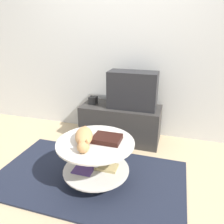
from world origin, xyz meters
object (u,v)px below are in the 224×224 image
(speaker, at_px, (93,100))
(dvd_box, at_px, (107,139))
(tv, at_px, (133,90))
(cat, at_px, (84,137))

(speaker, xyz_separation_m, dvd_box, (0.50, -0.91, -0.06))
(tv, bearing_deg, speaker, -179.52)
(tv, xyz_separation_m, speaker, (-0.55, -0.00, -0.19))
(tv, distance_m, dvd_box, 0.94)
(speaker, bearing_deg, tv, 0.48)
(speaker, distance_m, dvd_box, 1.04)
(speaker, xyz_separation_m, cat, (0.31, -1.01, -0.02))
(dvd_box, xyz_separation_m, cat, (-0.20, -0.10, 0.04))
(tv, relative_size, speaker, 6.11)
(speaker, bearing_deg, cat, -73.09)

